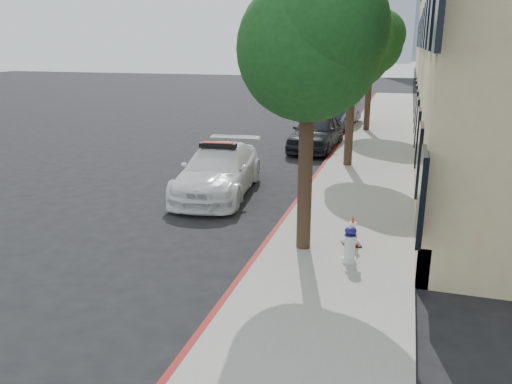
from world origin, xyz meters
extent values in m
plane|color=black|center=(0.00, 0.00, 0.00)|extent=(120.00, 120.00, 0.00)
cube|color=gray|center=(3.60, 10.00, 0.07)|extent=(3.20, 50.00, 0.15)
cube|color=maroon|center=(2.06, 10.00, 0.07)|extent=(0.12, 50.00, 0.15)
cube|color=tan|center=(9.20, 15.00, 5.00)|extent=(8.00, 36.00, 10.00)
cylinder|color=black|center=(2.90, -2.00, 1.80)|extent=(0.30, 0.30, 3.30)
sphere|color=#133D17|center=(2.90, -2.00, 4.25)|extent=(2.80, 2.80, 2.80)
sphere|color=#133D17|center=(3.30, -2.30, 4.65)|extent=(2.24, 2.24, 2.24)
sphere|color=#133D17|center=(2.55, -1.70, 3.95)|extent=(2.10, 2.10, 2.10)
cylinder|color=black|center=(2.90, 6.00, 1.74)|extent=(0.30, 0.30, 3.19)
sphere|color=#133D17|center=(2.90, 6.00, 4.14)|extent=(2.60, 2.60, 2.60)
sphere|color=#133D17|center=(3.30, 5.70, 4.54)|extent=(2.08, 2.08, 2.08)
sphere|color=#133D17|center=(2.55, 6.30, 3.84)|extent=(1.95, 1.95, 1.95)
cylinder|color=black|center=(2.90, 14.00, 1.86)|extent=(0.30, 0.30, 3.41)
sphere|color=#133D17|center=(2.90, 14.00, 4.36)|extent=(3.00, 3.00, 3.00)
sphere|color=#133D17|center=(3.30, 13.70, 4.76)|extent=(2.40, 2.40, 2.40)
sphere|color=#133D17|center=(2.55, 14.30, 4.06)|extent=(2.25, 2.25, 2.25)
imported|color=white|center=(-0.45, 1.73, 0.71)|extent=(2.52, 5.08, 1.42)
cube|color=black|center=(-0.45, 1.73, 1.48)|extent=(1.12, 0.40, 0.14)
cube|color=#A50A07|center=(-0.45, 1.73, 1.54)|extent=(0.92, 0.32, 0.06)
imported|color=black|center=(1.20, 9.08, 0.76)|extent=(2.00, 4.55, 1.53)
imported|color=#151B36|center=(1.20, 15.13, 0.79)|extent=(2.25, 4.98, 1.59)
cylinder|color=silver|center=(3.94, -2.49, 0.19)|extent=(0.29, 0.29, 0.09)
cylinder|color=silver|center=(3.94, -2.49, 0.49)|extent=(0.22, 0.22, 0.49)
ellipsoid|color=navy|center=(3.94, -2.49, 0.82)|extent=(0.23, 0.23, 0.16)
cylinder|color=silver|center=(3.94, -2.49, 0.60)|extent=(0.32, 0.15, 0.09)
cylinder|color=silver|center=(3.94, -2.49, 0.60)|extent=(0.12, 0.18, 0.09)
cube|color=black|center=(3.89, -1.59, 0.17)|extent=(0.48, 0.48, 0.03)
cone|color=#FF370D|center=(3.89, -1.59, 0.51)|extent=(0.28, 0.28, 0.66)
cylinder|color=white|center=(3.89, -1.59, 0.62)|extent=(0.15, 0.15, 0.10)
camera|label=1|loc=(4.80, -11.83, 4.33)|focal=35.00mm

